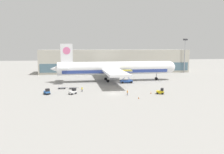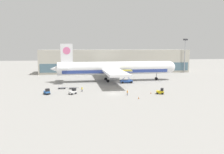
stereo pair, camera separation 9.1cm
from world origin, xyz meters
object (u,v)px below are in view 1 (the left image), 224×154
at_px(baggage_tug_far, 73,91).
at_px(traffic_cone_far, 139,97).
at_px(traffic_cone_near, 151,93).
at_px(baggage_tug_foreground, 161,91).
at_px(baggage_dolly_lead, 62,88).
at_px(scissor_lift_loader, 126,78).
at_px(light_mast, 185,53).
at_px(ground_crew_far, 82,89).
at_px(baggage_tug_mid, 47,92).
at_px(ground_crew_near, 127,92).
at_px(airplane_main, 114,68).
at_px(baggage_dolly_second, 73,88).

relative_size(baggage_tug_far, traffic_cone_far, 3.60).
bearing_deg(traffic_cone_near, traffic_cone_far, -132.52).
xyz_separation_m(baggage_tug_foreground, baggage_tug_far, (-28.81, 4.39, 0.00)).
xyz_separation_m(baggage_dolly_lead, traffic_cone_far, (24.00, -19.91, -0.01)).
bearing_deg(baggage_tug_far, baggage_tug_foreground, -48.07).
bearing_deg(scissor_lift_loader, baggage_tug_far, -139.37).
relative_size(light_mast, baggage_dolly_lead, 5.48).
relative_size(scissor_lift_loader, ground_crew_far, 3.20).
bearing_deg(baggage_tug_foreground, traffic_cone_near, -177.05).
bearing_deg(traffic_cone_far, baggage_tug_foreground, 30.86).
bearing_deg(ground_crew_far, baggage_tug_mid, 146.09).
distance_m(baggage_tug_foreground, baggage_dolly_lead, 36.08).
bearing_deg(scissor_lift_loader, ground_crew_near, -102.65).
bearing_deg(light_mast, baggage_tug_mid, -145.23).
bearing_deg(baggage_tug_far, airplane_main, 15.73).
xyz_separation_m(baggage_dolly_second, traffic_cone_far, (19.95, -19.10, -0.01)).
xyz_separation_m(baggage_tug_far, traffic_cone_far, (19.77, -9.80, -0.50)).
bearing_deg(light_mast, traffic_cone_far, -126.63).
relative_size(baggage_tug_mid, traffic_cone_far, 3.64).
bearing_deg(traffic_cone_far, ground_crew_near, 113.48).
height_order(scissor_lift_loader, traffic_cone_near, scissor_lift_loader).
bearing_deg(light_mast, ground_crew_near, -130.44).
bearing_deg(baggage_dolly_second, scissor_lift_loader, 32.06).
bearing_deg(baggage_tug_foreground, baggage_tug_far, -162.50).
height_order(baggage_dolly_second, traffic_cone_far, traffic_cone_far).
height_order(baggage_tug_foreground, ground_crew_far, baggage_tug_foreground).
height_order(light_mast, baggage_dolly_lead, light_mast).
bearing_deg(scissor_lift_loader, baggage_tug_foreground, -76.60).
relative_size(scissor_lift_loader, traffic_cone_near, 8.09).
height_order(baggage_dolly_second, ground_crew_far, ground_crew_far).
xyz_separation_m(airplane_main, traffic_cone_far, (1.67, -35.77, -5.46)).
relative_size(light_mast, baggage_tug_mid, 7.34).
bearing_deg(traffic_cone_near, scissor_lift_loader, 98.12).
height_order(baggage_tug_mid, baggage_dolly_lead, baggage_tug_mid).
distance_m(traffic_cone_near, traffic_cone_far, 9.03).
bearing_deg(baggage_dolly_second, airplane_main, 49.22).
bearing_deg(baggage_dolly_second, light_mast, 40.00).
relative_size(baggage_tug_far, baggage_dolly_second, 0.74).
bearing_deg(baggage_tug_foreground, baggage_dolly_second, -179.12).
bearing_deg(baggage_dolly_second, baggage_dolly_lead, 175.62).
height_order(baggage_tug_mid, traffic_cone_near, baggage_tug_mid).
bearing_deg(light_mast, scissor_lift_loader, -143.20).
bearing_deg(ground_crew_far, baggage_tug_far, -178.62).
xyz_separation_m(baggage_tug_far, baggage_dolly_lead, (-4.23, 10.11, -0.49)).
distance_m(baggage_dolly_lead, traffic_cone_near, 32.89).
xyz_separation_m(baggage_tug_far, ground_crew_near, (17.48, -4.52, 0.15)).
bearing_deg(scissor_lift_loader, baggage_dolly_second, -155.73).
xyz_separation_m(airplane_main, baggage_dolly_second, (-18.28, -16.67, -5.45)).
relative_size(airplane_main, baggage_tug_foreground, 20.69).
relative_size(light_mast, ground_crew_far, 11.75).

